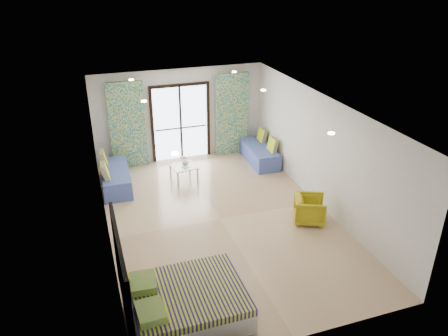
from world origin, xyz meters
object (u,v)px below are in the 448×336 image
object	(u,v)px
bed	(187,302)
daybed_left	(115,177)
daybed_right	(260,153)
armchair	(310,208)
coffee_table	(184,167)

from	to	relation	value
bed	daybed_left	size ratio (longest dim) A/B	1.02
daybed_right	armchair	xyz separation A→B (m)	(-0.22, -3.43, 0.07)
daybed_left	armchair	bearing A→B (deg)	-36.21
coffee_table	armchair	bearing A→B (deg)	-53.17
bed	daybed_right	distance (m)	6.49
bed	daybed_left	distance (m)	5.15
daybed_right	bed	bearing A→B (deg)	-122.10
daybed_right	coffee_table	distance (m)	2.48
daybed_left	daybed_right	size ratio (longest dim) A/B	1.03
coffee_table	armchair	world-z (taller)	coffee_table
daybed_right	coffee_table	world-z (taller)	daybed_right
daybed_right	coffee_table	bearing A→B (deg)	-167.19
daybed_left	daybed_right	world-z (taller)	daybed_left
coffee_table	daybed_right	bearing A→B (deg)	11.30
coffee_table	daybed_left	bearing A→B (deg)	173.92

